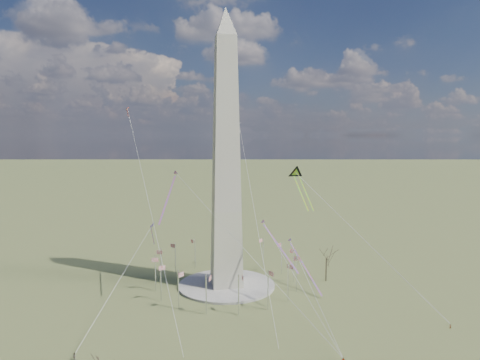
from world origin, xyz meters
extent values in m
plane|color=#4F5E2F|center=(0.00, 0.00, 0.00)|extent=(2000.00, 2000.00, 0.00)
cylinder|color=#AFA7A0|center=(0.00, 0.00, 0.40)|extent=(36.00, 36.00, 0.80)
pyramid|color=beige|center=(0.00, 0.00, 95.80)|extent=(9.90, 9.90, 10.00)
cylinder|color=white|center=(26.00, 0.00, 6.50)|extent=(0.36, 0.36, 13.00)
cube|color=red|center=(26.00, 1.30, 11.80)|extent=(2.40, 0.08, 1.50)
cylinder|color=white|center=(24.02, 9.95, 6.50)|extent=(0.36, 0.36, 13.00)
cube|color=red|center=(23.52, 11.15, 11.80)|extent=(2.25, 0.99, 1.50)
cylinder|color=white|center=(18.38, 18.38, 6.50)|extent=(0.36, 0.36, 13.00)
cube|color=red|center=(17.47, 19.30, 11.80)|extent=(1.75, 1.75, 1.50)
cylinder|color=white|center=(9.95, 24.02, 6.50)|extent=(0.36, 0.36, 13.00)
cube|color=red|center=(8.75, 24.52, 11.80)|extent=(0.99, 2.25, 1.50)
cylinder|color=white|center=(0.00, 26.00, 6.50)|extent=(0.36, 0.36, 13.00)
cube|color=red|center=(-1.30, 26.00, 11.80)|extent=(0.08, 2.40, 1.50)
cylinder|color=white|center=(-9.95, 24.02, 6.50)|extent=(0.36, 0.36, 13.00)
cube|color=red|center=(-11.15, 23.52, 11.80)|extent=(0.99, 2.25, 1.50)
cylinder|color=white|center=(-18.38, 18.38, 6.50)|extent=(0.36, 0.36, 13.00)
cube|color=red|center=(-19.30, 17.47, 11.80)|extent=(1.75, 1.75, 1.50)
cylinder|color=white|center=(-24.02, 9.95, 6.50)|extent=(0.36, 0.36, 13.00)
cube|color=red|center=(-24.52, 8.75, 11.80)|extent=(2.25, 0.99, 1.50)
cylinder|color=white|center=(-26.00, 0.00, 6.50)|extent=(0.36, 0.36, 13.00)
cube|color=red|center=(-26.00, -1.30, 11.80)|extent=(2.40, 0.08, 1.50)
cylinder|color=white|center=(-24.02, -9.95, 6.50)|extent=(0.36, 0.36, 13.00)
cube|color=red|center=(-23.52, -11.15, 11.80)|extent=(2.25, 0.99, 1.50)
cylinder|color=white|center=(-18.38, -18.38, 6.50)|extent=(0.36, 0.36, 13.00)
cube|color=red|center=(-17.47, -19.30, 11.80)|extent=(1.75, 1.75, 1.50)
cylinder|color=white|center=(-9.95, -24.02, 6.50)|extent=(0.36, 0.36, 13.00)
cube|color=red|center=(-8.75, -24.52, 11.80)|extent=(0.99, 2.25, 1.50)
cylinder|color=white|center=(0.00, -26.00, 6.50)|extent=(0.36, 0.36, 13.00)
cube|color=red|center=(1.30, -26.00, 11.80)|extent=(0.08, 2.40, 1.50)
cylinder|color=white|center=(9.95, -24.02, 6.50)|extent=(0.36, 0.36, 13.00)
cube|color=red|center=(11.15, -23.52, 11.80)|extent=(0.99, 2.25, 1.50)
cylinder|color=white|center=(18.38, -18.38, 6.50)|extent=(0.36, 0.36, 13.00)
cube|color=red|center=(19.30, -17.47, 11.80)|extent=(1.75, 1.75, 1.50)
cylinder|color=white|center=(24.02, -9.95, 6.50)|extent=(0.36, 0.36, 13.00)
cube|color=red|center=(24.52, -8.75, 11.80)|extent=(2.25, 0.99, 1.50)
cylinder|color=#4E402F|center=(38.69, -1.25, 4.53)|extent=(0.46, 0.46, 9.07)
imported|color=gray|center=(58.92, -46.75, 0.79)|extent=(0.61, 0.43, 1.57)
imported|color=gray|center=(-45.22, -45.73, 0.99)|extent=(1.20, 1.12, 1.98)
cube|color=#D79D0B|center=(30.69, 0.64, 34.44)|extent=(0.96, 16.11, 11.30)
cube|color=#D79D0B|center=(28.63, 0.57, 34.44)|extent=(0.96, 16.11, 11.30)
cube|color=navy|center=(-26.87, 3.42, 23.41)|extent=(1.64, 2.67, 2.20)
cube|color=red|center=(-26.87, 3.42, 19.78)|extent=(1.37, 2.66, 7.59)
cube|color=red|center=(15.62, -17.92, 18.63)|extent=(7.58, 18.53, 12.29)
cube|color=red|center=(-21.22, -5.28, 34.39)|extent=(6.56, 21.31, 13.77)
cube|color=red|center=(28.28, -7.07, 7.57)|extent=(5.65, 21.33, 13.64)
cube|color=red|center=(-36.55, 29.75, 67.04)|extent=(1.35, 1.98, 1.53)
cube|color=red|center=(-36.55, 29.75, 65.37)|extent=(1.01, 1.18, 3.49)
cube|color=white|center=(12.93, 45.76, 61.34)|extent=(1.61, 2.29, 1.74)
cube|color=white|center=(12.93, 45.76, 59.44)|extent=(1.22, 1.24, 3.99)
camera|label=1|loc=(-22.35, -153.20, 56.10)|focal=32.00mm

